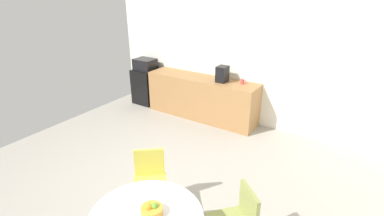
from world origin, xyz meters
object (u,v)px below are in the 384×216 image
Objects in this scene: mini_fridge at (146,86)px; mug_white at (242,82)px; coffee_maker at (222,74)px; fruit_bowl at (152,210)px; chair_yellow at (150,174)px; microwave at (145,64)px; chair_olive at (240,216)px.

mug_white is at bearing 2.15° from mini_fridge.
fruit_bowl is at bearing -72.84° from coffee_maker.
mini_fridge is 3.74m from chair_yellow.
mini_fridge is 0.55m from microwave.
chair_yellow is 4.02× the size of fruit_bowl.
mug_white reaches higher than fruit_bowl.
fruit_bowl is 3.63m from coffee_maker.
chair_olive is at bearing -36.91° from microwave.
chair_olive is 0.93m from fruit_bowl.
fruit_bowl reaches higher than mini_fridge.
chair_olive is at bearing -1.34° from chair_yellow.
chair_yellow is at bearing -80.96° from coffee_maker.
chair_yellow is 2.91m from mug_white.
microwave reaches higher than chair_olive.
mug_white is at bearing 100.59° from fruit_bowl.
microwave is 2.32× the size of fruit_bowl.
fruit_bowl is 1.60× the size of mug_white.
chair_olive is 3.32m from coffee_maker.
microwave is at bearing 143.09° from chair_olive.
coffee_maker is (-1.07, 3.46, 0.27)m from fruit_bowl.
chair_yellow is 2.87m from coffee_maker.
microwave is 0.58× the size of chair_olive.
mini_fridge is 1.01× the size of chair_olive.
fruit_bowl is (3.13, -3.46, 0.37)m from mini_fridge.
mini_fridge reaches higher than chair_yellow.
coffee_maker is at bearing 0.00° from mini_fridge.
microwave is at bearing 131.97° from chair_yellow.
fruit_bowl is at bearing -47.18° from chair_yellow.
coffee_maker is at bearing 107.16° from fruit_bowl.
microwave is at bearing -177.85° from mug_white.
chair_yellow is (2.50, -2.78, 0.10)m from mini_fridge.
chair_olive is 2.59× the size of coffee_maker.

